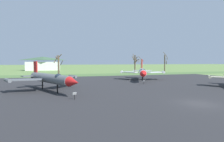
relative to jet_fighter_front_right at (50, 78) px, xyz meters
The scene contains 13 objects.
ground_plane 21.34m from the jet_fighter_front_right, 39.44° to the right, with size 600.00×600.00×0.00m, color #607F42.
asphalt_apron 16.69m from the jet_fighter_front_right, ahead, with size 71.77×52.45×0.05m, color #28282B.
grass_verge_strip 38.23m from the jet_fighter_front_right, 64.56° to the left, with size 131.77×12.00×0.06m, color #4B6C38.
jet_fighter_front_right is the anchor object (origin of this frame).
info_placard_front_right 8.16m from the jet_fighter_front_right, 66.72° to the right, with size 0.48×0.25×0.95m.
jet_fighter_rear_center 24.61m from the jet_fighter_front_right, 28.67° to the left, with size 11.48×14.78×5.49m.
info_placard_rear_center 18.97m from the jet_fighter_front_right, 13.65° to the left, with size 0.54×0.41×0.93m.
bare_tree_far_left 40.46m from the jet_fighter_front_right, 88.45° to the left, with size 3.37×2.85×7.65m.
bare_tree_left_of_center 50.63m from the jet_fighter_front_right, 51.51° to the left, with size 2.89×2.92×8.08m.
bare_tree_center 53.68m from the jet_fighter_front_right, 52.21° to the left, with size 2.35×2.97×7.61m.
bare_tree_right_of_center 57.65m from the jet_fighter_front_right, 50.52° to the left, with size 2.79×3.37×7.23m.
bare_tree_far_right 65.76m from the jet_fighter_front_right, 42.31° to the left, with size 2.73×1.95×9.28m.
visitor_building 78.44m from the jet_fighter_front_right, 95.29° to the left, with size 18.95×10.02×7.61m.
Camera 1 is at (-15.02, -16.74, 4.74)m, focal length 29.26 mm.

